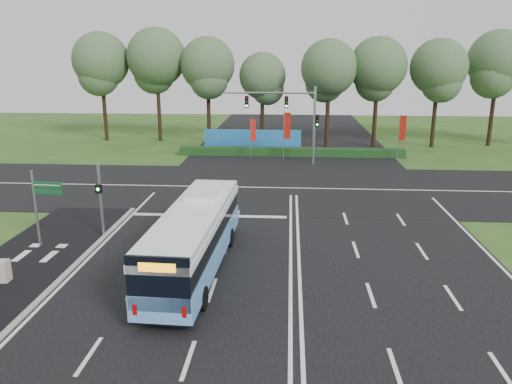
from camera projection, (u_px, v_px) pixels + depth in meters
ground at (291, 249)px, 25.55m from camera, size 120.00×120.00×0.00m
road_main at (291, 248)px, 25.55m from camera, size 20.00×120.00×0.04m
road_cross at (291, 188)px, 37.09m from camera, size 120.00×14.00×0.05m
bike_path at (25, 265)px, 23.47m from camera, size 5.00×18.00×0.06m
kerb_strip at (74, 266)px, 23.31m from camera, size 0.25×18.00×0.12m
city_bus at (195, 238)px, 22.48m from camera, size 2.78×11.28×3.21m
pedestrian_signal at (100, 198)px, 26.63m from camera, size 0.33×0.44×4.01m
street_sign at (41, 200)px, 25.07m from camera, size 1.58×0.21×4.05m
utility_cabinet at (2, 272)px, 21.63m from camera, size 0.63×0.53×1.01m
banner_flag_left at (253, 132)px, 47.11m from camera, size 0.53×0.27×3.88m
banner_flag_mid at (286, 129)px, 46.49m from camera, size 0.67×0.16×4.56m
banner_flag_right at (402, 131)px, 46.26m from camera, size 0.61×0.27×4.33m
traffic_light_gantry at (294, 113)px, 44.03m from camera, size 8.41×0.28×7.00m
hedge at (291, 152)px, 49.02m from camera, size 22.00×1.20×0.80m
blue_hoarding at (252, 140)px, 51.50m from camera, size 10.00×0.30×2.20m
eucalyptus_row at (315, 64)px, 53.37m from camera, size 55.23×9.55×12.66m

